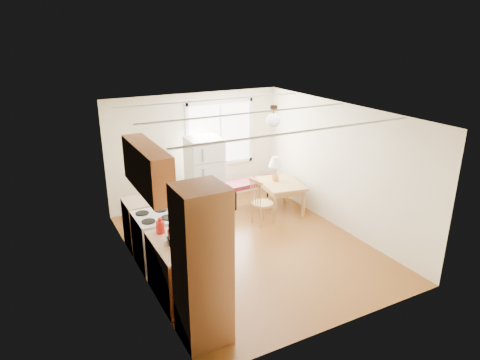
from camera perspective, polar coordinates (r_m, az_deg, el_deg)
room_shell at (r=7.47m, az=1.34°, el=-0.42°), size 4.60×5.60×2.62m
kitchen_run at (r=6.47m, az=-9.40°, el=-7.99°), size 0.65×3.40×2.20m
window_unit at (r=9.75m, az=-2.66°, el=6.23°), size 1.64×0.05×1.51m
pendant_light at (r=7.87m, az=4.47°, el=8.05°), size 0.26×0.26×0.40m
refrigerator at (r=9.08m, az=-4.73°, el=0.47°), size 0.72×0.74×1.68m
bench at (r=9.66m, az=1.67°, el=-0.39°), size 1.24×0.51×0.56m
dining_table at (r=9.30m, az=5.46°, el=-0.91°), size 0.95×1.17×0.66m
chair at (r=8.59m, az=2.53°, el=-2.58°), size 0.45×0.44×0.98m
table_lamp at (r=9.22m, az=4.78°, el=2.20°), size 0.31×0.31×0.54m
coffee_maker at (r=6.20m, az=-8.88°, el=-7.37°), size 0.19×0.23×0.33m
kettle at (r=6.54m, az=-10.58°, el=-6.13°), size 0.13×0.13×0.25m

